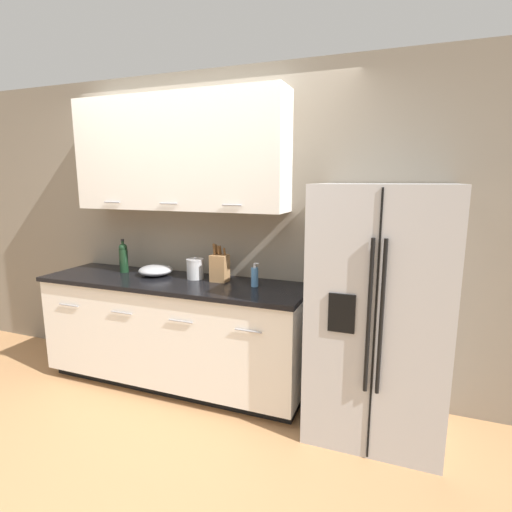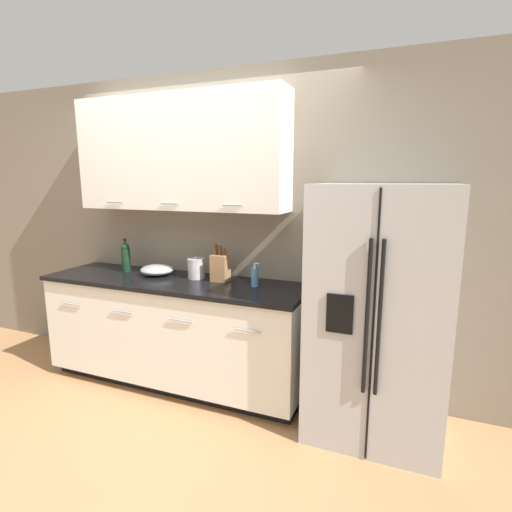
{
  "view_description": "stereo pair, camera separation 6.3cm",
  "coord_description": "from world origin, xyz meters",
  "px_view_note": "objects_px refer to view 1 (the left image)",
  "views": [
    {
      "loc": [
        1.62,
        -1.87,
        1.72
      ],
      "look_at": [
        0.58,
        0.86,
        1.17
      ],
      "focal_mm": 28.0,
      "sensor_mm": 36.0,
      "label": 1
    },
    {
      "loc": [
        1.68,
        -1.85,
        1.72
      ],
      "look_at": [
        0.58,
        0.86,
        1.17
      ],
      "focal_mm": 28.0,
      "sensor_mm": 36.0,
      "label": 2
    }
  ],
  "objects_px": {
    "soap_dispenser": "(255,277)",
    "steel_canister": "(196,269)",
    "mixing_bowl": "(156,270)",
    "wine_bottle": "(123,257)",
    "knife_block": "(220,267)",
    "refrigerator": "(379,312)"
  },
  "relations": [
    {
      "from": "mixing_bowl",
      "to": "knife_block",
      "type": "bearing_deg",
      "value": 1.01
    },
    {
      "from": "soap_dispenser",
      "to": "mixing_bowl",
      "type": "distance_m",
      "value": 0.93
    },
    {
      "from": "knife_block",
      "to": "steel_canister",
      "type": "relative_size",
      "value": 1.7
    },
    {
      "from": "wine_bottle",
      "to": "mixing_bowl",
      "type": "distance_m",
      "value": 0.35
    },
    {
      "from": "soap_dispenser",
      "to": "steel_canister",
      "type": "bearing_deg",
      "value": 174.05
    },
    {
      "from": "mixing_bowl",
      "to": "soap_dispenser",
      "type": "bearing_deg",
      "value": -2.4
    },
    {
      "from": "soap_dispenser",
      "to": "mixing_bowl",
      "type": "xyz_separation_m",
      "value": [
        -0.93,
        0.04,
        -0.03
      ]
    },
    {
      "from": "knife_block",
      "to": "steel_canister",
      "type": "distance_m",
      "value": 0.23
    },
    {
      "from": "knife_block",
      "to": "mixing_bowl",
      "type": "height_order",
      "value": "knife_block"
    },
    {
      "from": "refrigerator",
      "to": "mixing_bowl",
      "type": "xyz_separation_m",
      "value": [
        -1.86,
        0.13,
        0.11
      ]
    },
    {
      "from": "mixing_bowl",
      "to": "steel_canister",
      "type": "bearing_deg",
      "value": 2.68
    },
    {
      "from": "knife_block",
      "to": "soap_dispenser",
      "type": "xyz_separation_m",
      "value": [
        0.32,
        -0.05,
        -0.04
      ]
    },
    {
      "from": "wine_bottle",
      "to": "steel_canister",
      "type": "xyz_separation_m",
      "value": [
        0.72,
        0.01,
        -0.05
      ]
    },
    {
      "from": "refrigerator",
      "to": "knife_block",
      "type": "xyz_separation_m",
      "value": [
        -1.25,
        0.14,
        0.18
      ]
    },
    {
      "from": "refrigerator",
      "to": "mixing_bowl",
      "type": "distance_m",
      "value": 1.87
    },
    {
      "from": "wine_bottle",
      "to": "mixing_bowl",
      "type": "xyz_separation_m",
      "value": [
        0.33,
        -0.0,
        -0.09
      ]
    },
    {
      "from": "wine_bottle",
      "to": "soap_dispenser",
      "type": "xyz_separation_m",
      "value": [
        1.26,
        -0.04,
        -0.06
      ]
    },
    {
      "from": "refrigerator",
      "to": "knife_block",
      "type": "distance_m",
      "value": 1.27
    },
    {
      "from": "knife_block",
      "to": "steel_canister",
      "type": "height_order",
      "value": "knife_block"
    },
    {
      "from": "knife_block",
      "to": "soap_dispenser",
      "type": "height_order",
      "value": "knife_block"
    },
    {
      "from": "soap_dispenser",
      "to": "refrigerator",
      "type": "bearing_deg",
      "value": -5.83
    },
    {
      "from": "refrigerator",
      "to": "soap_dispenser",
      "type": "xyz_separation_m",
      "value": [
        -0.93,
        0.1,
        0.14
      ]
    }
  ]
}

